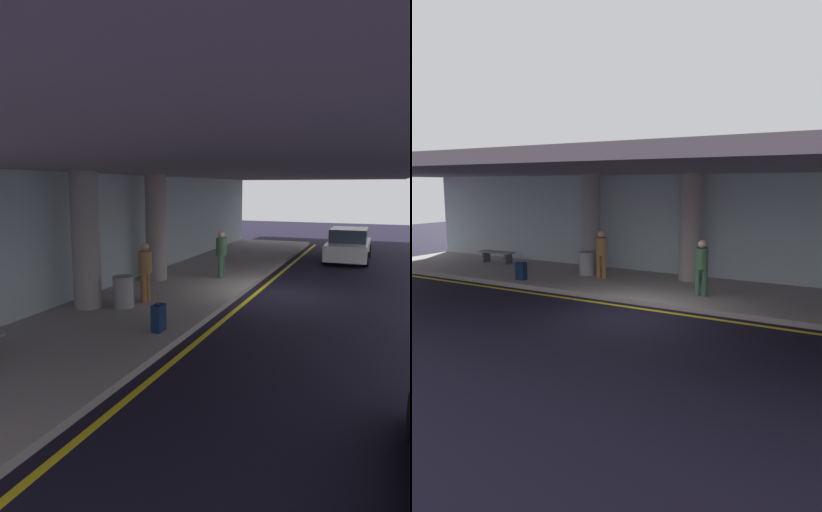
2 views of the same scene
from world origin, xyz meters
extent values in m
plane|color=black|center=(0.00, 0.00, 0.00)|extent=(60.00, 60.00, 0.00)
cube|color=gray|center=(0.00, 3.10, 0.07)|extent=(26.00, 4.20, 0.15)
cube|color=yellow|center=(0.00, 0.68, 0.00)|extent=(26.00, 0.14, 0.01)
cylinder|color=gray|center=(-4.00, 4.35, 1.97)|extent=(0.74, 0.74, 3.65)
cylinder|color=gray|center=(0.00, 4.35, 1.97)|extent=(0.74, 0.74, 3.65)
cube|color=gray|center=(0.00, 2.60, 3.95)|extent=(28.00, 13.20, 0.30)
cube|color=#A9BAC1|center=(0.00, 5.35, 1.90)|extent=(26.00, 0.30, 3.80)
cube|color=white|center=(7.65, -1.56, 0.55)|extent=(4.10, 1.80, 0.70)
cube|color=#2D3847|center=(7.75, -1.56, 1.20)|extent=(2.10, 1.60, 0.60)
cylinder|color=black|center=(9.00, -0.71, 0.32)|extent=(0.64, 0.22, 0.64)
cylinder|color=black|center=(9.00, -2.41, 0.32)|extent=(0.64, 0.22, 0.64)
cylinder|color=black|center=(6.30, -0.71, 0.32)|extent=(0.64, 0.22, 0.64)
cylinder|color=black|center=(6.30, -2.41, 0.32)|extent=(0.64, 0.22, 0.64)
cylinder|color=#3E6349|center=(1.00, 2.33, 0.56)|extent=(0.16, 0.16, 0.82)
cylinder|color=#2E573B|center=(1.22, 2.33, 0.56)|extent=(0.16, 0.16, 0.82)
cylinder|color=#3B5E44|center=(1.11, 2.33, 1.28)|extent=(0.38, 0.38, 0.62)
sphere|color=beige|center=(1.11, 2.33, 1.71)|extent=(0.24, 0.24, 0.24)
cylinder|color=#9C6237|center=(-2.96, 3.21, 0.56)|extent=(0.16, 0.16, 0.82)
cylinder|color=brown|center=(-2.74, 3.21, 0.56)|extent=(0.16, 0.16, 0.82)
cylinder|color=olive|center=(-2.85, 3.21, 1.28)|extent=(0.38, 0.38, 0.62)
sphere|color=tan|center=(-2.85, 3.21, 1.71)|extent=(0.24, 0.24, 0.24)
cube|color=#0D2043|center=(-5.14, 1.60, 0.46)|extent=(0.36, 0.22, 0.62)
cylinder|color=slate|center=(-5.14, 1.60, 0.91)|extent=(0.02, 0.02, 0.28)
cylinder|color=gray|center=(-3.63, 3.46, 0.57)|extent=(0.56, 0.56, 0.85)
camera|label=1|loc=(-13.91, -3.01, 3.40)|focal=31.63mm
camera|label=2|loc=(5.40, -10.51, 3.40)|focal=32.30mm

